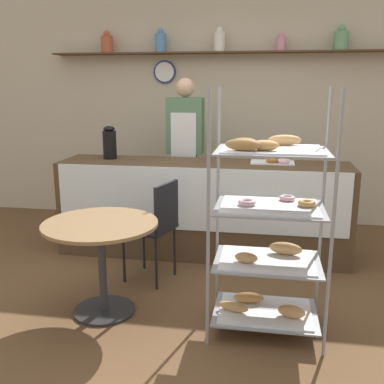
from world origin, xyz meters
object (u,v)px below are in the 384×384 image
person_worker (185,152)px  cafe_chair (157,221)px  coffee_carafe (110,143)px  pastry_rack (267,231)px  cafe_table (101,244)px  donut_tray_counter (274,161)px

person_worker → cafe_chair: bearing=-91.2°
person_worker → coffee_carafe: 0.83m
person_worker → pastry_rack: bearing=-64.1°
pastry_rack → coffee_carafe: pastry_rack is taller
cafe_table → coffee_carafe: size_ratio=2.52×
donut_tray_counter → coffee_carafe: bearing=179.8°
pastry_rack → coffee_carafe: (-1.61, 1.44, 0.37)m
person_worker → coffee_carafe: size_ratio=5.25×
pastry_rack → cafe_table: size_ratio=1.99×
cafe_chair → donut_tray_counter: 1.31m
pastry_rack → donut_tray_counter: size_ratio=4.00×
cafe_chair → coffee_carafe: coffee_carafe is taller
pastry_rack → coffee_carafe: bearing=138.1°
donut_tray_counter → cafe_table: bearing=-131.6°
coffee_carafe → donut_tray_counter: size_ratio=0.80×
cafe_table → donut_tray_counter: bearing=48.4°
pastry_rack → donut_tray_counter: bearing=88.1°
coffee_carafe → donut_tray_counter: 1.66m
pastry_rack → cafe_table: bearing=178.1°
person_worker → cafe_chair: (-0.02, -1.20, -0.42)m
pastry_rack → person_worker: person_worker is taller
person_worker → cafe_chair: 1.27m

